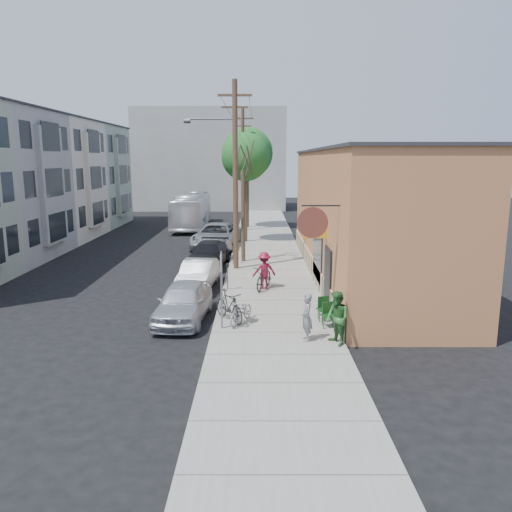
{
  "coord_description": "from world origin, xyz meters",
  "views": [
    {
      "loc": [
        3.58,
        -20.57,
        6.1
      ],
      "look_at": [
        3.56,
        3.01,
        1.5
      ],
      "focal_mm": 35.0,
      "sensor_mm": 36.0,
      "label": 1
    }
  ],
  "objects_px": {
    "tree_leafy_far": "(247,153)",
    "car_1": "(198,275)",
    "patron_grey": "(307,317)",
    "cyclist": "(264,270)",
    "patio_chair_a": "(324,309)",
    "patio_chair_b": "(329,315)",
    "car_0": "(184,302)",
    "parking_meter_near": "(228,272)",
    "parked_bike_a": "(229,306)",
    "utility_pole_near": "(234,172)",
    "tree_leafy_mid": "(246,157)",
    "patron_green": "(337,319)",
    "car_2": "(208,255)",
    "bus": "(192,210)",
    "parking_meter_far": "(233,250)",
    "parked_bike_b": "(241,311)",
    "tree_bare": "(243,217)",
    "sign_post": "(221,282)",
    "car_3": "(216,236)"
  },
  "relations": [
    {
      "from": "sign_post",
      "to": "parking_meter_near",
      "type": "bearing_deg",
      "value": 91.07
    },
    {
      "from": "patio_chair_b",
      "to": "car_0",
      "type": "height_order",
      "value": "car_0"
    },
    {
      "from": "cyclist",
      "to": "parked_bike_a",
      "type": "relative_size",
      "value": 0.89
    },
    {
      "from": "parking_meter_far",
      "to": "patron_grey",
      "type": "height_order",
      "value": "patron_grey"
    },
    {
      "from": "tree_leafy_mid",
      "to": "bus",
      "type": "xyz_separation_m",
      "value": [
        -5.07,
        8.72,
        -4.69
      ]
    },
    {
      "from": "tree_leafy_mid",
      "to": "utility_pole_near",
      "type": "bearing_deg",
      "value": -92.54
    },
    {
      "from": "tree_bare",
      "to": "parked_bike_b",
      "type": "bearing_deg",
      "value": -88.87
    },
    {
      "from": "parking_meter_far",
      "to": "utility_pole_near",
      "type": "xyz_separation_m",
      "value": [
        0.14,
        -1.16,
        4.43
      ]
    },
    {
      "from": "utility_pole_near",
      "to": "car_0",
      "type": "distance_m",
      "value": 9.96
    },
    {
      "from": "tree_leafy_mid",
      "to": "tree_leafy_far",
      "type": "distance_m",
      "value": 7.86
    },
    {
      "from": "patio_chair_a",
      "to": "parked_bike_a",
      "type": "distance_m",
      "value": 3.55
    },
    {
      "from": "tree_leafy_mid",
      "to": "tree_leafy_far",
      "type": "bearing_deg",
      "value": 90.0
    },
    {
      "from": "tree_bare",
      "to": "cyclist",
      "type": "relative_size",
      "value": 3.07
    },
    {
      "from": "patio_chair_a",
      "to": "car_1",
      "type": "height_order",
      "value": "car_1"
    },
    {
      "from": "patron_grey",
      "to": "car_3",
      "type": "height_order",
      "value": "patron_grey"
    },
    {
      "from": "patio_chair_a",
      "to": "patio_chair_b",
      "type": "height_order",
      "value": "same"
    },
    {
      "from": "sign_post",
      "to": "parking_meter_near",
      "type": "distance_m",
      "value": 5.42
    },
    {
      "from": "car_1",
      "to": "bus",
      "type": "xyz_separation_m",
      "value": [
        -3.07,
        21.84,
        0.84
      ]
    },
    {
      "from": "parking_meter_near",
      "to": "parked_bike_a",
      "type": "relative_size",
      "value": 0.64
    },
    {
      "from": "sign_post",
      "to": "utility_pole_near",
      "type": "xyz_separation_m",
      "value": [
        0.04,
        9.97,
        3.58
      ]
    },
    {
      "from": "tree_leafy_far",
      "to": "utility_pole_near",
      "type": "bearing_deg",
      "value": -91.37
    },
    {
      "from": "patron_grey",
      "to": "cyclist",
      "type": "distance_m",
      "value": 6.91
    },
    {
      "from": "tree_bare",
      "to": "tree_leafy_mid",
      "type": "distance_m",
      "value": 8.02
    },
    {
      "from": "tree_leafy_far",
      "to": "car_2",
      "type": "height_order",
      "value": "tree_leafy_far"
    },
    {
      "from": "parking_meter_near",
      "to": "bus",
      "type": "height_order",
      "value": "bus"
    },
    {
      "from": "patron_grey",
      "to": "car_2",
      "type": "bearing_deg",
      "value": -164.94
    },
    {
      "from": "tree_leafy_mid",
      "to": "car_2",
      "type": "distance_m",
      "value": 10.01
    },
    {
      "from": "patio_chair_a",
      "to": "car_2",
      "type": "bearing_deg",
      "value": 101.07
    },
    {
      "from": "tree_bare",
      "to": "tree_leafy_far",
      "type": "xyz_separation_m",
      "value": [
        0.0,
        15.1,
        3.79
      ]
    },
    {
      "from": "tree_bare",
      "to": "car_0",
      "type": "relative_size",
      "value": 1.21
    },
    {
      "from": "tree_leafy_far",
      "to": "car_1",
      "type": "xyz_separation_m",
      "value": [
        -2.0,
        -20.97,
        -5.9
      ]
    },
    {
      "from": "parked_bike_b",
      "to": "sign_post",
      "type": "bearing_deg",
      "value": -115.91
    },
    {
      "from": "patron_grey",
      "to": "cyclist",
      "type": "xyz_separation_m",
      "value": [
        -1.3,
        6.79,
        0.06
      ]
    },
    {
      "from": "tree_leafy_mid",
      "to": "patio_chair_a",
      "type": "bearing_deg",
      "value": -79.78
    },
    {
      "from": "patron_grey",
      "to": "car_0",
      "type": "height_order",
      "value": "patron_grey"
    },
    {
      "from": "parking_meter_near",
      "to": "car_0",
      "type": "relative_size",
      "value": 0.28
    },
    {
      "from": "tree_leafy_far",
      "to": "patio_chair_b",
      "type": "bearing_deg",
      "value": -82.87
    },
    {
      "from": "cyclist",
      "to": "car_1",
      "type": "xyz_separation_m",
      "value": [
        -3.14,
        0.51,
        -0.33
      ]
    },
    {
      "from": "utility_pole_near",
      "to": "parked_bike_b",
      "type": "xyz_separation_m",
      "value": [
        0.63,
        -9.41,
        -4.81
      ]
    },
    {
      "from": "parking_meter_near",
      "to": "patron_green",
      "type": "distance_m",
      "value": 7.98
    },
    {
      "from": "utility_pole_near",
      "to": "car_0",
      "type": "bearing_deg",
      "value": -100.4
    },
    {
      "from": "tree_leafy_far",
      "to": "car_1",
      "type": "distance_m",
      "value": 21.88
    },
    {
      "from": "parking_meter_far",
      "to": "car_0",
      "type": "xyz_separation_m",
      "value": [
        -1.45,
        -9.82,
        -0.24
      ]
    },
    {
      "from": "tree_leafy_mid",
      "to": "patio_chair_b",
      "type": "bearing_deg",
      "value": -79.99
    },
    {
      "from": "cyclist",
      "to": "parked_bike_a",
      "type": "bearing_deg",
      "value": 57.91
    },
    {
      "from": "cyclist",
      "to": "bus",
      "type": "xyz_separation_m",
      "value": [
        -6.21,
        22.35,
        0.51
      ]
    },
    {
      "from": "patio_chair_b",
      "to": "tree_leafy_far",
      "type": "bearing_deg",
      "value": 78.14
    },
    {
      "from": "parking_meter_near",
      "to": "parking_meter_far",
      "type": "distance_m",
      "value": 5.78
    },
    {
      "from": "tree_leafy_far",
      "to": "patio_chair_b",
      "type": "height_order",
      "value": "tree_leafy_far"
    },
    {
      "from": "patio_chair_a",
      "to": "patron_green",
      "type": "distance_m",
      "value": 2.49
    }
  ]
}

